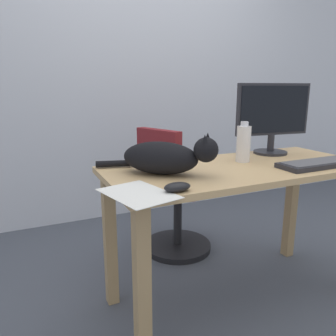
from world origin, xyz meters
name	(u,v)px	position (x,y,z in m)	size (l,w,h in m)	color
ground_plane	(233,296)	(0.00, 0.00, 0.00)	(8.00, 8.00, 0.00)	#474C56
back_wall	(138,70)	(0.00, 1.50, 1.30)	(6.00, 0.04, 2.60)	silver
desk	(239,190)	(0.00, 0.00, 0.63)	(1.38, 0.60, 0.76)	tan
office_chair	(173,201)	(-0.08, 0.63, 0.38)	(0.51, 0.48, 0.89)	black
monitor	(273,116)	(0.37, 0.19, 0.98)	(0.48, 0.20, 0.41)	#232328
keyboard	(318,164)	(0.36, -0.17, 0.77)	(0.44, 0.15, 0.03)	#232328
cat	(165,157)	(-0.41, 0.01, 0.84)	(0.46, 0.45, 0.20)	black
computer_mouse	(177,187)	(-0.48, -0.25, 0.78)	(0.11, 0.06, 0.04)	black
paper_sheet	(138,193)	(-0.63, -0.21, 0.76)	(0.21, 0.30, 0.00)	white
water_bottle	(243,143)	(0.07, 0.08, 0.86)	(0.07, 0.07, 0.22)	silver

